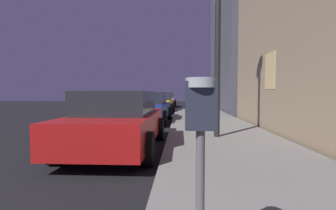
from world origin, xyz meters
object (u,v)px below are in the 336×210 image
Objects in this scene: parking_meter at (200,130)px; car_red at (118,121)px; street_lamp at (218,10)px; car_blue at (148,107)px; car_silver at (165,100)px; car_yellow_cab at (159,103)px.

parking_meter is 0.31× the size of car_red.
parking_meter is 0.25× the size of street_lamp.
street_lamp is (2.55, -4.59, 3.00)m from car_blue.
parking_meter is 0.30× the size of car_blue.
car_red is 1.00× the size of car_silver.
car_yellow_cab is 6.59m from car_silver.
car_blue is 6.05m from street_lamp.
car_yellow_cab is at bearing 90.00° from car_red.
car_silver is at bearing 90.00° from car_blue.
car_silver is at bearing 94.14° from parking_meter.
car_silver is at bearing 90.00° from car_red.
car_red and car_blue have the same top height.
street_lamp is at bearing 80.60° from parking_meter.
car_red is 0.97× the size of car_blue.
parking_meter is 16.22m from car_yellow_cab.
street_lamp is at bearing -76.51° from car_yellow_cab.
street_lamp is at bearing 23.24° from car_red.
car_silver is 17.67m from street_lamp.
car_red is (-1.64, 4.39, -0.44)m from parking_meter.
car_blue is at bearing -90.00° from car_silver.
car_red and car_silver have the same top height.
parking_meter is 10.23m from car_blue.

